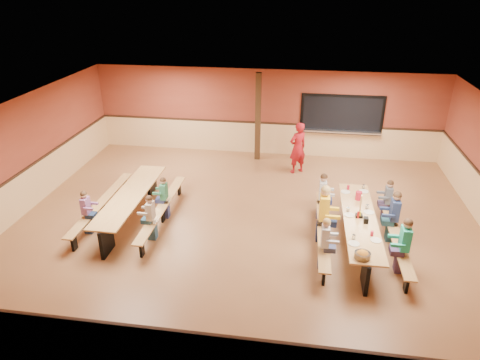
# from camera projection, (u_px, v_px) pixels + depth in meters

# --- Properties ---
(ground) EXTENTS (12.00, 12.00, 0.00)m
(ground) POSITION_uv_depth(u_px,v_px,m) (246.00, 223.00, 11.09)
(ground) COLOR brown
(ground) RESTS_ON ground
(room_envelope) EXTENTS (12.04, 10.04, 3.02)m
(room_envelope) POSITION_uv_depth(u_px,v_px,m) (246.00, 200.00, 10.79)
(room_envelope) COLOR brown
(room_envelope) RESTS_ON ground
(kitchen_pass_through) EXTENTS (2.78, 0.28, 1.38)m
(kitchen_pass_through) POSITION_uv_depth(u_px,v_px,m) (342.00, 116.00, 14.53)
(kitchen_pass_through) COLOR black
(kitchen_pass_through) RESTS_ON ground
(structural_post) EXTENTS (0.18, 0.18, 3.00)m
(structural_post) POSITION_uv_depth(u_px,v_px,m) (258.00, 117.00, 14.40)
(structural_post) COLOR #332011
(structural_post) RESTS_ON ground
(cafeteria_table_main) EXTENTS (1.91, 3.70, 0.74)m
(cafeteria_table_main) POSITION_uv_depth(u_px,v_px,m) (359.00, 226.00, 9.98)
(cafeteria_table_main) COLOR tan
(cafeteria_table_main) RESTS_ON ground
(cafeteria_table_second) EXTENTS (1.91, 3.70, 0.74)m
(cafeteria_table_second) POSITION_uv_depth(u_px,v_px,m) (131.00, 201.00, 11.08)
(cafeteria_table_second) COLOR tan
(cafeteria_table_second) RESTS_ON ground
(seated_child_white_left) EXTENTS (0.37, 0.30, 1.21)m
(seated_child_white_left) POSITION_uv_depth(u_px,v_px,m) (325.00, 244.00, 9.19)
(seated_child_white_left) COLOR silver
(seated_child_white_left) RESTS_ON ground
(seated_adult_yellow) EXTENTS (0.48, 0.39, 1.43)m
(seated_adult_yellow) POSITION_uv_depth(u_px,v_px,m) (324.00, 214.00, 10.12)
(seated_adult_yellow) COLOR yellow
(seated_adult_yellow) RESTS_ON ground
(seated_child_grey_left) EXTENTS (0.39, 0.32, 1.24)m
(seated_child_grey_left) POSITION_uv_depth(u_px,v_px,m) (322.00, 196.00, 11.12)
(seated_child_grey_left) COLOR silver
(seated_child_grey_left) RESTS_ON ground
(seated_child_teal_right) EXTENTS (0.41, 0.33, 1.29)m
(seated_child_teal_right) POSITION_uv_depth(u_px,v_px,m) (404.00, 246.00, 9.03)
(seated_child_teal_right) COLOR #21AB8B
(seated_child_teal_right) RESTS_ON ground
(seated_child_navy_right) EXTENTS (0.41, 0.33, 1.29)m
(seated_child_navy_right) POSITION_uv_depth(u_px,v_px,m) (394.00, 217.00, 10.13)
(seated_child_navy_right) COLOR navy
(seated_child_navy_right) RESTS_ON ground
(seated_child_char_right) EXTENTS (0.35, 0.28, 1.17)m
(seated_child_char_right) POSITION_uv_depth(u_px,v_px,m) (387.00, 202.00, 10.94)
(seated_child_char_right) COLOR #51555D
(seated_child_char_right) RESTS_ON ground
(seated_child_purple_sec) EXTENTS (0.33, 0.27, 1.13)m
(seated_child_purple_sec) POSITION_uv_depth(u_px,v_px,m) (87.00, 213.00, 10.47)
(seated_child_purple_sec) COLOR #8E5689
(seated_child_purple_sec) RESTS_ON ground
(seated_child_green_sec) EXTENTS (0.33, 0.27, 1.14)m
(seated_child_green_sec) POSITION_uv_depth(u_px,v_px,m) (164.00, 198.00, 11.15)
(seated_child_green_sec) COLOR #307752
(seated_child_green_sec) RESTS_ON ground
(seated_child_tan_sec) EXTENTS (0.34, 0.28, 1.16)m
(seated_child_tan_sec) POSITION_uv_depth(u_px,v_px,m) (151.00, 218.00, 10.22)
(seated_child_tan_sec) COLOR #BAAA97
(seated_child_tan_sec) RESTS_ON ground
(standing_woman) EXTENTS (0.73, 0.69, 1.68)m
(standing_woman) POSITION_uv_depth(u_px,v_px,m) (298.00, 148.00, 13.65)
(standing_woman) COLOR #A1121A
(standing_woman) RESTS_ON ground
(punch_pitcher) EXTENTS (0.16, 0.16, 0.22)m
(punch_pitcher) POSITION_uv_depth(u_px,v_px,m) (359.00, 196.00, 10.66)
(punch_pitcher) COLOR red
(punch_pitcher) RESTS_ON cafeteria_table_main
(chip_bowl) EXTENTS (0.32, 0.32, 0.15)m
(chip_bowl) POSITION_uv_depth(u_px,v_px,m) (363.00, 255.00, 8.46)
(chip_bowl) COLOR orange
(chip_bowl) RESTS_ON cafeteria_table_main
(napkin_dispenser) EXTENTS (0.10, 0.14, 0.13)m
(napkin_dispenser) POSITION_uv_depth(u_px,v_px,m) (366.00, 220.00, 9.68)
(napkin_dispenser) COLOR black
(napkin_dispenser) RESTS_ON cafeteria_table_main
(condiment_mustard) EXTENTS (0.06, 0.06, 0.17)m
(condiment_mustard) POSITION_uv_depth(u_px,v_px,m) (360.00, 215.00, 9.86)
(condiment_mustard) COLOR yellow
(condiment_mustard) RESTS_ON cafeteria_table_main
(condiment_ketchup) EXTENTS (0.06, 0.06, 0.17)m
(condiment_ketchup) POSITION_uv_depth(u_px,v_px,m) (358.00, 215.00, 9.86)
(condiment_ketchup) COLOR #B2140F
(condiment_ketchup) RESTS_ON cafeteria_table_main
(table_paddle) EXTENTS (0.16, 0.16, 0.56)m
(table_paddle) POSITION_uv_depth(u_px,v_px,m) (360.00, 212.00, 9.88)
(table_paddle) COLOR black
(table_paddle) RESTS_ON cafeteria_table_main
(place_settings) EXTENTS (0.65, 3.30, 0.11)m
(place_settings) POSITION_uv_depth(u_px,v_px,m) (360.00, 216.00, 9.86)
(place_settings) COLOR beige
(place_settings) RESTS_ON cafeteria_table_main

